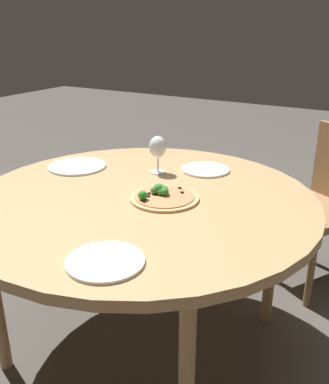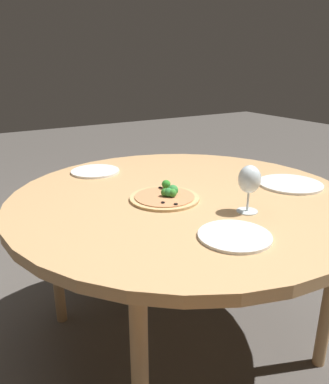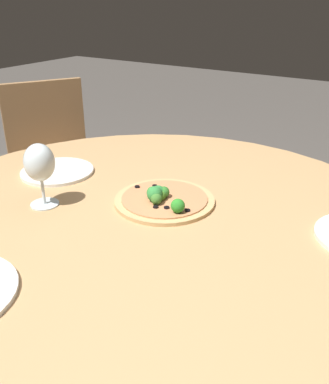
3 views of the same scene
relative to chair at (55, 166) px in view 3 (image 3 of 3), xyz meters
The scene contains 5 objects.
dining_table 1.09m from the chair, 30.36° to the right, with size 1.37×1.37×0.71m.
chair is the anchor object (origin of this frame).
pizza 1.05m from the chair, 26.49° to the right, with size 0.27×0.27×0.06m.
wine_glass 0.98m from the chair, 44.07° to the right, with size 0.08×0.08×0.17m.
plate_side 0.74m from the chair, 41.33° to the right, with size 0.22×0.22×0.01m.
Camera 3 is at (0.54, -0.77, 1.23)m, focal length 40.00 mm.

